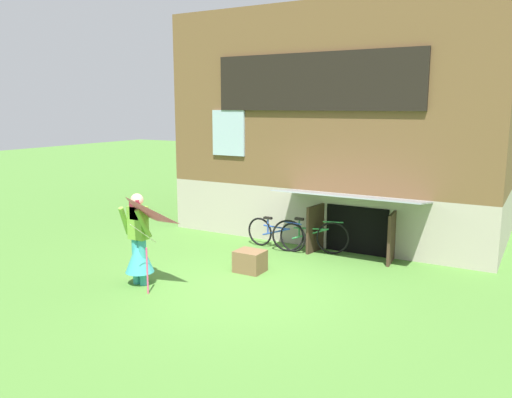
{
  "coord_description": "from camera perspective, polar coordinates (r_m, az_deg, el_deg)",
  "views": [
    {
      "loc": [
        4.61,
        -7.61,
        3.22
      ],
      "look_at": [
        -0.25,
        0.84,
        1.44
      ],
      "focal_mm": 36.03,
      "sensor_mm": 36.0,
      "label": 1
    }
  ],
  "objects": [
    {
      "name": "ground_plane",
      "position": [
        9.46,
        -1.25,
        -9.54
      ],
      "size": [
        60.0,
        60.0,
        0.0
      ],
      "primitive_type": "plane",
      "color": "#4C7F33"
    },
    {
      "name": "wooden_crate",
      "position": [
        10.14,
        -0.67,
        -6.91
      ],
      "size": [
        0.55,
        0.47,
        0.42
      ],
      "primitive_type": "cube",
      "color": "brown",
      "rests_on": "ground_plane"
    },
    {
      "name": "person",
      "position": [
        9.54,
        -12.89,
        -5.16
      ],
      "size": [
        0.61,
        0.53,
        1.68
      ],
      "rotation": [
        0.0,
        0.0,
        0.36
      ],
      "color": "teal",
      "rests_on": "ground_plane"
    },
    {
      "name": "kite",
      "position": [
        8.82,
        -14.19,
        -2.4
      ],
      "size": [
        1.04,
        1.07,
        1.6
      ],
      "color": "#E54C7F",
      "rests_on": "ground_plane"
    },
    {
      "name": "log_house",
      "position": [
        13.99,
        10.75,
        8.17
      ],
      "size": [
        7.82,
        6.3,
        5.46
      ],
      "color": "#ADA393",
      "rests_on": "ground_plane"
    },
    {
      "name": "bicycle_blue",
      "position": [
        11.7,
        2.22,
        -3.87
      ],
      "size": [
        1.56,
        0.21,
        0.71
      ],
      "rotation": [
        0.0,
        0.0,
        -0.11
      ],
      "color": "black",
      "rests_on": "ground_plane"
    },
    {
      "name": "bicycle_green",
      "position": [
        11.42,
        6.02,
        -4.12
      ],
      "size": [
        1.65,
        0.56,
        0.78
      ],
      "rotation": [
        0.0,
        0.0,
        0.31
      ],
      "color": "black",
      "rests_on": "ground_plane"
    }
  ]
}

